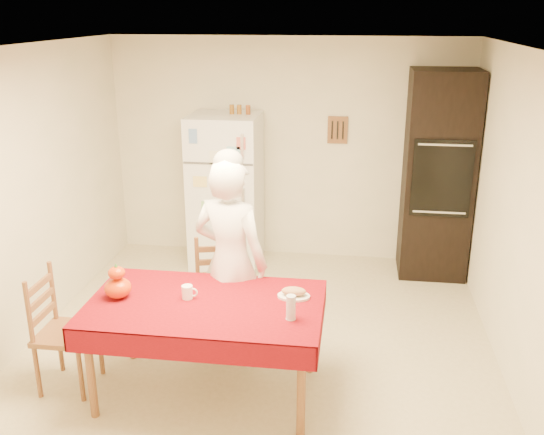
% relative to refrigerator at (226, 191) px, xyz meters
% --- Properties ---
extents(floor, '(4.50, 4.50, 0.00)m').
position_rel_refrigerator_xyz_m(floor, '(0.65, -1.88, -0.85)').
color(floor, tan).
rests_on(floor, ground).
extents(room_shell, '(4.02, 4.52, 2.51)m').
position_rel_refrigerator_xyz_m(room_shell, '(0.65, -1.88, 0.77)').
color(room_shell, beige).
rests_on(room_shell, ground).
extents(refrigerator, '(0.75, 0.74, 1.70)m').
position_rel_refrigerator_xyz_m(refrigerator, '(0.00, 0.00, 0.00)').
color(refrigerator, white).
rests_on(refrigerator, floor).
extents(oven_cabinet, '(0.70, 0.62, 2.20)m').
position_rel_refrigerator_xyz_m(oven_cabinet, '(2.28, 0.05, 0.25)').
color(oven_cabinet, black).
rests_on(oven_cabinet, floor).
extents(dining_table, '(1.70, 1.00, 0.76)m').
position_rel_refrigerator_xyz_m(dining_table, '(0.38, -2.50, -0.16)').
color(dining_table, brown).
rests_on(dining_table, floor).
extents(chair_far, '(0.51, 0.49, 0.95)m').
position_rel_refrigerator_xyz_m(chair_far, '(0.31, -1.76, -0.34)').
color(chair_far, brown).
rests_on(chair_far, floor).
extents(chair_left, '(0.40, 0.42, 0.95)m').
position_rel_refrigerator_xyz_m(chair_left, '(-0.76, -2.55, -0.34)').
color(chair_left, brown).
rests_on(chair_left, floor).
extents(seated_woman, '(0.72, 0.57, 1.72)m').
position_rel_refrigerator_xyz_m(seated_woman, '(0.46, -1.99, 0.01)').
color(seated_woman, white).
rests_on(seated_woman, floor).
extents(coffee_mug, '(0.08, 0.08, 0.10)m').
position_rel_refrigerator_xyz_m(coffee_mug, '(0.23, -2.45, -0.04)').
color(coffee_mug, white).
rests_on(coffee_mug, dining_table).
extents(pumpkin_lower, '(0.20, 0.20, 0.15)m').
position_rel_refrigerator_xyz_m(pumpkin_lower, '(-0.27, -2.50, -0.01)').
color(pumpkin_lower, '#E95C05').
rests_on(pumpkin_lower, dining_table).
extents(pumpkin_upper, '(0.12, 0.12, 0.09)m').
position_rel_refrigerator_xyz_m(pumpkin_upper, '(-0.27, -2.50, 0.11)').
color(pumpkin_upper, red).
rests_on(pumpkin_upper, pumpkin_lower).
extents(wine_glass, '(0.07, 0.07, 0.18)m').
position_rel_refrigerator_xyz_m(wine_glass, '(1.02, -2.66, -0.00)').
color(wine_glass, silver).
rests_on(wine_glass, dining_table).
extents(bread_plate, '(0.24, 0.24, 0.02)m').
position_rel_refrigerator_xyz_m(bread_plate, '(1.00, -2.33, -0.08)').
color(bread_plate, white).
rests_on(bread_plate, dining_table).
extents(bread_loaf, '(0.18, 0.10, 0.06)m').
position_rel_refrigerator_xyz_m(bread_loaf, '(1.00, -2.33, -0.04)').
color(bread_loaf, tan).
rests_on(bread_loaf, bread_plate).
extents(spice_jar_left, '(0.05, 0.05, 0.10)m').
position_rel_refrigerator_xyz_m(spice_jar_left, '(0.08, 0.05, 0.90)').
color(spice_jar_left, brown).
rests_on(spice_jar_left, refrigerator).
extents(spice_jar_mid, '(0.05, 0.05, 0.10)m').
position_rel_refrigerator_xyz_m(spice_jar_mid, '(0.16, 0.05, 0.90)').
color(spice_jar_mid, '#8E5719').
rests_on(spice_jar_mid, refrigerator).
extents(spice_jar_right, '(0.05, 0.05, 0.10)m').
position_rel_refrigerator_xyz_m(spice_jar_right, '(0.25, 0.05, 0.90)').
color(spice_jar_right, brown).
rests_on(spice_jar_right, refrigerator).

